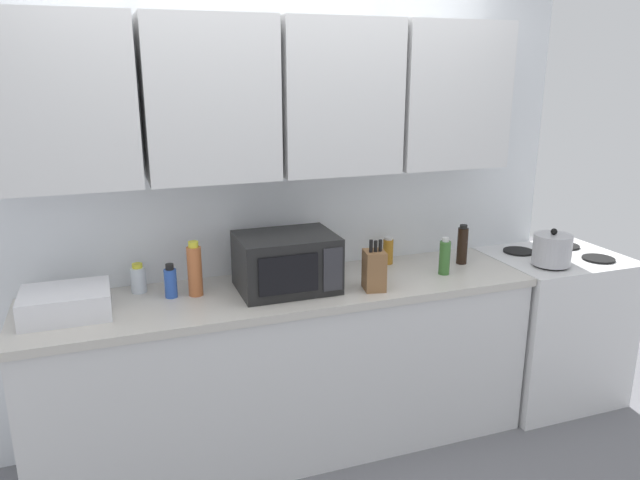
# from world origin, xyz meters

# --- Properties ---
(wall_back_with_cabinets) EXTENTS (3.43, 0.38, 2.60)m
(wall_back_with_cabinets) POSITION_xyz_m (0.00, -0.07, 1.58)
(wall_back_with_cabinets) COLOR white
(wall_back_with_cabinets) RESTS_ON ground_plane
(counter_run) EXTENTS (2.56, 0.63, 0.90)m
(counter_run) POSITION_xyz_m (0.00, -0.30, 0.45)
(counter_run) COLOR silver
(counter_run) RESTS_ON ground_plane
(stove_range) EXTENTS (0.76, 0.64, 0.91)m
(stove_range) POSITION_xyz_m (1.66, -0.32, 0.45)
(stove_range) COLOR silver
(stove_range) RESTS_ON ground_plane
(kettle) EXTENTS (0.21, 0.21, 0.21)m
(kettle) POSITION_xyz_m (1.49, -0.46, 1.00)
(kettle) COLOR #B2B2B7
(kettle) RESTS_ON stove_range
(microwave) EXTENTS (0.48, 0.37, 0.28)m
(microwave) POSITION_xyz_m (0.00, -0.31, 1.04)
(microwave) COLOR black
(microwave) RESTS_ON counter_run
(dish_rack) EXTENTS (0.38, 0.30, 0.12)m
(dish_rack) POSITION_xyz_m (-1.02, -0.30, 0.96)
(dish_rack) COLOR silver
(dish_rack) RESTS_ON counter_run
(knife_block) EXTENTS (0.12, 0.14, 0.26)m
(knife_block) POSITION_xyz_m (0.41, -0.46, 1.00)
(knife_block) COLOR brown
(knife_block) RESTS_ON counter_run
(bottle_spice_jar) EXTENTS (0.07, 0.07, 0.27)m
(bottle_spice_jar) POSITION_xyz_m (-0.44, -0.24, 1.03)
(bottle_spice_jar) COLOR #BC6638
(bottle_spice_jar) RESTS_ON counter_run
(bottle_soy_dark) EXTENTS (0.06, 0.06, 0.22)m
(bottle_soy_dark) POSITION_xyz_m (1.05, -0.25, 1.01)
(bottle_soy_dark) COLOR black
(bottle_soy_dark) RESTS_ON counter_run
(bottle_green_oil) EXTENTS (0.06, 0.06, 0.20)m
(bottle_green_oil) POSITION_xyz_m (0.86, -0.38, 0.99)
(bottle_green_oil) COLOR #386B2D
(bottle_green_oil) RESTS_ON counter_run
(bottle_amber_vinegar) EXTENTS (0.06, 0.06, 0.16)m
(bottle_amber_vinegar) POSITION_xyz_m (0.66, -0.11, 0.98)
(bottle_amber_vinegar) COLOR #AD701E
(bottle_amber_vinegar) RESTS_ON counter_run
(bottle_clear_tall) EXTENTS (0.08, 0.08, 0.15)m
(bottle_clear_tall) POSITION_xyz_m (-0.70, -0.10, 0.97)
(bottle_clear_tall) COLOR silver
(bottle_clear_tall) RESTS_ON counter_run
(bottle_blue_cleaner) EXTENTS (0.06, 0.06, 0.17)m
(bottle_blue_cleaner) POSITION_xyz_m (-0.56, -0.23, 0.98)
(bottle_blue_cleaner) COLOR #2D56B7
(bottle_blue_cleaner) RESTS_ON counter_run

